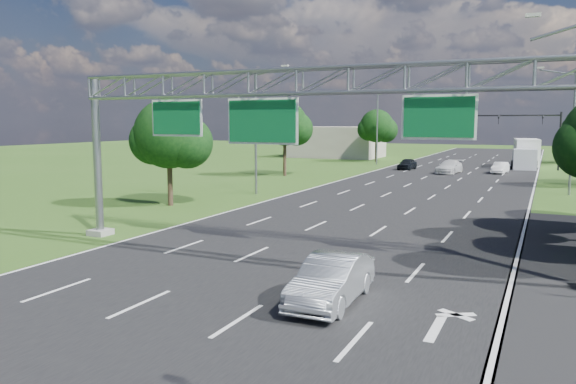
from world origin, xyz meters
The scene contains 17 objects.
ground centered at (0.00, 30.00, 0.00)m, with size 220.00×220.00×0.00m, color #2F5319.
road centered at (0.00, 30.00, 0.00)m, with size 18.00×180.00×0.02m, color black.
road_flare centered at (10.20, 14.00, 0.00)m, with size 3.00×30.00×0.02m, color black.
sign_gantry centered at (0.33, 12.00, 6.89)m, with size 23.50×1.00×9.56m.
traffic_signal centered at (7.48, 65.00, 5.17)m, with size 12.21×0.24×7.00m.
streetlight_l_near centered at (-11.30, 30.00, 5.58)m, with size 2.97×0.22×10.16m.
streetlight_l_far centered at (-11.30, 65.00, 5.58)m, with size 2.97×0.22×10.16m.
streetlight_r_mid centered at (11.30, 40.00, 5.58)m, with size 2.97×0.22×10.16m.
tree_verge_la centered at (-13.92, 22.04, 4.76)m, with size 5.76×4.80×7.40m.
tree_verge_lb centered at (-15.92, 45.04, 5.41)m, with size 5.76×4.80×8.06m.
tree_verge_lc centered at (-12.92, 70.04, 4.98)m, with size 5.76×4.80×7.62m.
building_left centered at (-22.00, 78.00, 2.50)m, with size 14.00×10.00×5.00m, color #9F9485.
silver_sedan centered at (3.70, 6.74, 0.77)m, with size 1.63×4.67×1.54m, color #A5ACB1.
car_queue_a centered at (-0.25, 55.36, 0.74)m, with size 2.08×5.13×1.49m, color silver.
car_queue_c centered at (-5.79, 58.53, 0.69)m, with size 1.63×4.05×1.38m, color black.
car_queue_d centered at (4.97, 57.83, 0.64)m, with size 1.36×3.91×1.29m, color white.
box_truck centered at (7.25, 68.03, 1.74)m, with size 3.49×9.80×3.62m.
Camera 1 is at (9.83, -9.78, 5.83)m, focal length 35.00 mm.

